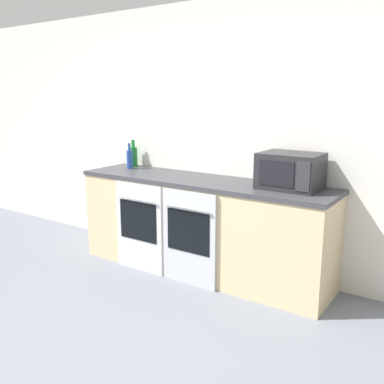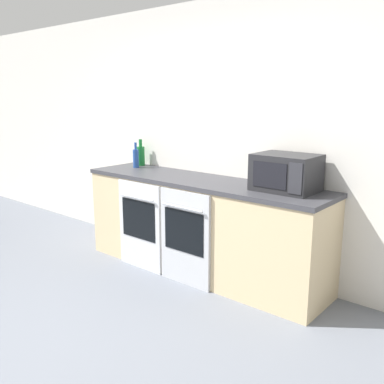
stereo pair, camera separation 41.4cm
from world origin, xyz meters
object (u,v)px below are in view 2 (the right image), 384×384
microwave (286,173)px  bottle_green (141,155)px  oven_right (185,238)px  bottle_blue (136,158)px  oven_left (140,225)px

microwave → bottle_green: bearing=175.7°
bottle_green → microwave: bearing=-4.3°
oven_right → bottle_blue: bearing=159.5°
bottle_green → bottle_blue: bottle_green is taller
microwave → bottle_blue: size_ratio=1.82×
oven_right → bottle_blue: (-1.05, 0.39, 0.59)m
oven_left → bottle_green: (-0.53, 0.53, 0.60)m
oven_left → bottle_blue: bottle_blue is taller
oven_right → bottle_green: (-1.12, 0.53, 0.60)m
oven_left → bottle_blue: 0.85m
microwave → bottle_blue: 1.83m
oven_left → microwave: bearing=15.9°
oven_left → oven_right: (0.59, 0.00, 0.00)m
bottle_green → oven_left: bearing=-45.2°
oven_left → bottle_blue: bearing=139.4°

